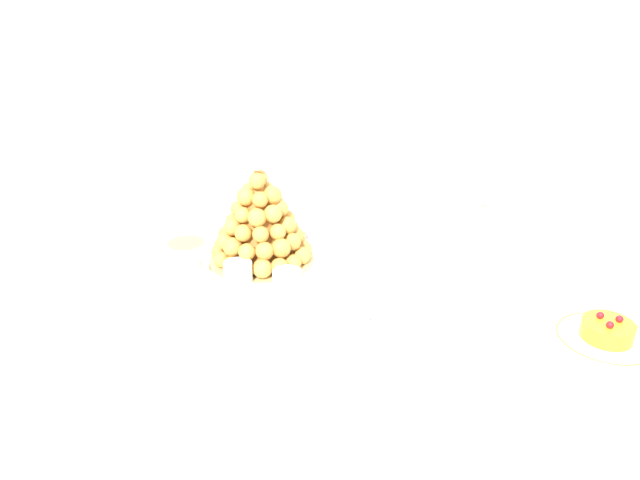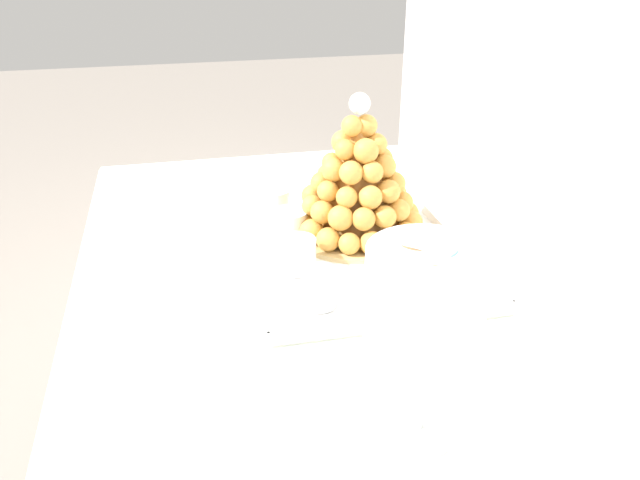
% 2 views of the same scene
% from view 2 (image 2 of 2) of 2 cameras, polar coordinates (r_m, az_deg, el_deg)
% --- Properties ---
extents(buffet_table, '(1.41, 0.88, 0.80)m').
position_cam_2_polar(buffet_table, '(1.05, 3.77, -11.13)').
color(buffet_table, brown).
rests_on(buffet_table, ground_plane).
extents(serving_tray, '(0.62, 0.37, 0.02)m').
position_cam_2_polar(serving_tray, '(1.16, 1.96, 0.47)').
color(serving_tray, white).
rests_on(serving_tray, buffet_table).
extents(croquembouche, '(0.24, 0.24, 0.26)m').
position_cam_2_polar(croquembouche, '(1.13, 3.37, 5.05)').
color(croquembouche, tan).
rests_on(croquembouche, serving_tray).
extents(dessert_cup_left, '(0.05, 0.05, 0.05)m').
position_cam_2_polar(dessert_cup_left, '(1.34, -4.49, 5.21)').
color(dessert_cup_left, silver).
rests_on(dessert_cup_left, serving_tray).
extents(dessert_cup_mid_left, '(0.05, 0.05, 0.05)m').
position_cam_2_polar(dessert_cup_mid_left, '(1.24, -3.92, 3.33)').
color(dessert_cup_mid_left, silver).
rests_on(dessert_cup_mid_left, serving_tray).
extents(dessert_cup_centre, '(0.06, 0.06, 0.05)m').
position_cam_2_polar(dessert_cup_centre, '(1.14, -2.62, 1.33)').
color(dessert_cup_centre, silver).
rests_on(dessert_cup_centre, serving_tray).
extents(dessert_cup_mid_right, '(0.06, 0.06, 0.05)m').
position_cam_2_polar(dessert_cup_mid_right, '(1.03, -2.07, -1.36)').
color(dessert_cup_mid_right, silver).
rests_on(dessert_cup_mid_right, serving_tray).
extents(dessert_cup_right, '(0.05, 0.05, 0.06)m').
position_cam_2_polar(dessert_cup_right, '(0.94, -0.06, -4.38)').
color(dessert_cup_right, silver).
rests_on(dessert_cup_right, serving_tray).
extents(creme_brulee_ramekin, '(0.10, 0.10, 0.02)m').
position_cam_2_polar(creme_brulee_ramekin, '(1.33, 1.14, 4.70)').
color(creme_brulee_ramekin, white).
rests_on(creme_brulee_ramekin, serving_tray).
extents(macaron_goblet, '(0.13, 0.13, 0.24)m').
position_cam_2_polar(macaron_goblet, '(0.68, 9.20, -6.89)').
color(macaron_goblet, white).
rests_on(macaron_goblet, buffet_table).
extents(wine_glass, '(0.08, 0.08, 0.18)m').
position_cam_2_polar(wine_glass, '(1.31, 12.22, 9.01)').
color(wine_glass, silver).
rests_on(wine_glass, buffet_table).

